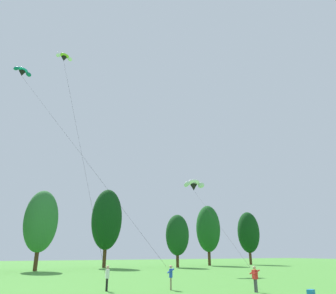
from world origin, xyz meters
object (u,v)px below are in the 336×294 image
(parafoil_kite_mid_teal, at_px, (23,72))
(kite_flyer_mid, at_px, (171,275))
(kite_flyer_near, at_px, (107,276))
(kite_flyer_far, at_px, (255,277))
(parafoil_kite_high_lime_white, at_px, (64,58))
(parafoil_kite_far_white, at_px, (194,185))
(picnic_cooler, at_px, (311,292))

(parafoil_kite_mid_teal, bearing_deg, kite_flyer_mid, -57.18)
(kite_flyer_near, bearing_deg, kite_flyer_far, -31.39)
(parafoil_kite_high_lime_white, xyz_separation_m, parafoil_kite_mid_teal, (-4.28, 5.58, -0.15))
(kite_flyer_mid, bearing_deg, kite_flyer_far, -41.42)
(kite_flyer_far, relative_size, parafoil_kite_far_white, 0.08)
(kite_flyer_far, xyz_separation_m, parafoil_kite_high_lime_white, (-12.23, 17.02, 24.18))
(picnic_cooler, bearing_deg, kite_flyer_mid, 114.65)
(kite_flyer_far, bearing_deg, parafoil_kite_far_white, 68.54)
(kite_flyer_near, relative_size, kite_flyer_mid, 1.00)
(parafoil_kite_far_white, relative_size, picnic_cooler, 39.64)
(parafoil_kite_high_lime_white, height_order, picnic_cooler, parafoil_kite_high_lime_white)
(parafoil_kite_mid_teal, height_order, picnic_cooler, parafoil_kite_mid_teal)
(kite_flyer_near, relative_size, kite_flyer_far, 1.00)
(kite_flyer_far, height_order, parafoil_kite_mid_teal, parafoil_kite_mid_teal)
(kite_flyer_far, bearing_deg, kite_flyer_mid, 138.58)
(kite_flyer_far, distance_m, parafoil_kite_high_lime_white, 32.00)
(kite_flyer_near, relative_size, picnic_cooler, 3.25)
(parafoil_kite_far_white, bearing_deg, parafoil_kite_high_lime_white, -171.72)
(parafoil_kite_high_lime_white, height_order, parafoil_kite_mid_teal, parafoil_kite_high_lime_white)
(parafoil_kite_far_white, xyz_separation_m, picnic_cooler, (-5.78, -22.70, -11.72))
(picnic_cooler, bearing_deg, parafoil_kite_high_lime_white, 106.26)
(kite_flyer_mid, relative_size, kite_flyer_far, 1.00)
(kite_flyer_far, xyz_separation_m, picnic_cooler, (2.06, -2.76, -0.83))
(kite_flyer_mid, xyz_separation_m, parafoil_kite_mid_teal, (-12.02, 18.64, 24.03))
(parafoil_kite_high_lime_white, bearing_deg, kite_flyer_near, -73.80)
(picnic_cooler, bearing_deg, kite_flyer_near, 123.61)
(kite_flyer_far, bearing_deg, kite_flyer_near, 148.61)
(kite_flyer_mid, height_order, parafoil_kite_mid_teal, parafoil_kite_mid_teal)
(kite_flyer_near, bearing_deg, kite_flyer_mid, -18.28)
(kite_flyer_mid, relative_size, picnic_cooler, 3.25)
(parafoil_kite_mid_teal, relative_size, picnic_cooler, 46.24)
(kite_flyer_near, xyz_separation_m, picnic_cooler, (10.91, -8.17, -0.82))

